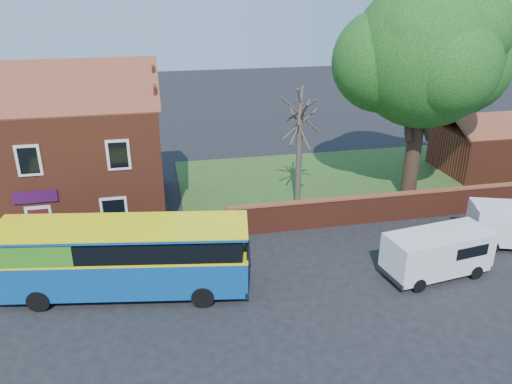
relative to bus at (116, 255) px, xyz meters
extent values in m
plane|color=black|center=(3.19, -2.89, -1.77)|extent=(120.00, 120.00, 0.00)
cube|color=gray|center=(-3.81, 2.86, -1.71)|extent=(18.00, 3.50, 0.12)
cube|color=slate|center=(-3.81, 1.11, -1.70)|extent=(18.00, 0.15, 0.14)
cube|color=#426B28|center=(16.19, 10.11, -1.75)|extent=(26.00, 12.00, 0.04)
cube|color=brown|center=(-3.81, 8.61, 1.48)|extent=(12.00, 8.00, 6.50)
cube|color=brown|center=(-3.81, 6.61, 5.73)|extent=(12.30, 4.08, 2.16)
cube|color=brown|center=(-3.81, 10.61, 5.73)|extent=(12.30, 4.08, 2.16)
cube|color=black|center=(-3.81, 4.58, 2.83)|extent=(1.10, 0.06, 1.50)
cube|color=#4C0F19|center=(-3.81, 4.56, -0.67)|extent=(0.95, 0.04, 2.10)
cube|color=silver|center=(-3.81, 4.58, -0.62)|extent=(1.20, 0.06, 2.30)
cube|color=#380D3A|center=(-3.81, 4.55, 1.03)|extent=(2.00, 0.06, 0.60)
cube|color=maroon|center=(16.19, 4.11, -1.02)|extent=(22.00, 0.30, 1.50)
cube|color=brown|center=(16.19, 4.11, -0.22)|extent=(22.00, 0.38, 0.10)
cube|color=maroon|center=(25.19, 10.11, -0.27)|extent=(8.00, 5.00, 3.00)
cube|color=brown|center=(25.19, 11.36, 1.78)|extent=(8.20, 2.56, 1.24)
cube|color=#0E4B9A|center=(0.33, -0.05, -0.60)|extent=(10.46, 4.16, 1.62)
cube|color=#FFE90D|center=(0.33, -0.05, 0.21)|extent=(10.48, 4.18, 0.10)
cube|color=black|center=(0.33, -0.05, 0.69)|extent=(10.06, 4.11, 0.81)
cube|color=#3C9720|center=(-2.99, 0.49, 0.69)|extent=(3.83, 3.11, 0.86)
cube|color=#0E4B9A|center=(0.33, -0.05, 1.24)|extent=(10.46, 4.16, 0.14)
cube|color=#FFE90D|center=(0.33, -0.05, 1.32)|extent=(10.51, 4.20, 0.06)
cylinder|color=black|center=(-3.08, -0.70, -1.31)|extent=(0.95, 0.42, 0.92)
cylinder|color=black|center=(-2.70, 1.65, -1.31)|extent=(0.95, 0.42, 0.92)
cylinder|color=black|center=(3.35, -1.76, -1.31)|extent=(0.95, 0.42, 0.92)
cylinder|color=black|center=(3.73, 0.60, -1.31)|extent=(0.95, 0.42, 0.92)
cube|color=white|center=(13.78, -1.47, -0.59)|extent=(4.94, 2.55, 1.79)
cube|color=black|center=(15.88, -1.16, -0.31)|extent=(0.31, 1.60, 0.71)
cube|color=black|center=(16.07, -1.13, -1.39)|extent=(0.37, 1.88, 0.23)
cylinder|color=black|center=(12.42, -2.56, -1.46)|extent=(0.65, 0.31, 0.62)
cylinder|color=black|center=(12.16, -0.81, -1.46)|extent=(0.65, 0.31, 0.62)
cylinder|color=black|center=(15.40, -2.12, -1.46)|extent=(0.65, 0.31, 0.62)
cylinder|color=black|center=(15.14, -0.37, -1.46)|extent=(0.65, 0.31, 0.62)
cylinder|color=black|center=(17.54, -0.23, -1.45)|extent=(0.67, 0.41, 0.63)
cylinder|color=black|center=(18.11, 1.47, -1.45)|extent=(0.67, 0.41, 0.63)
cylinder|color=black|center=(16.85, 6.96, 0.85)|extent=(0.91, 0.91, 5.24)
sphere|color=#338228|center=(16.85, 6.96, 6.77)|extent=(8.20, 8.20, 8.20)
sphere|color=#338228|center=(19.24, 7.41, 6.09)|extent=(5.92, 5.92, 5.92)
sphere|color=#338228|center=(14.69, 7.64, 6.31)|extent=(5.69, 5.69, 5.69)
cylinder|color=#4C4238|center=(9.92, 7.33, 1.24)|extent=(0.34, 0.34, 6.01)
cylinder|color=#4C4238|center=(9.92, 7.33, 3.39)|extent=(0.35, 2.93, 2.36)
cylinder|color=#4C4238|center=(9.92, 7.33, 3.17)|extent=(1.53, 2.17, 2.16)
cylinder|color=#4C4238|center=(9.92, 7.33, 3.60)|extent=(2.46, 1.13, 2.40)
camera|label=1|loc=(2.05, -18.70, 10.39)|focal=35.00mm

